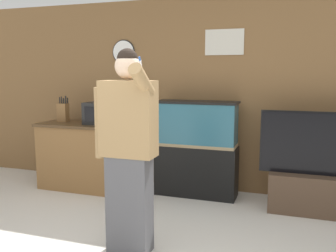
{
  "coord_description": "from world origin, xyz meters",
  "views": [
    {
      "loc": [
        1.23,
        -2.31,
        1.62
      ],
      "look_at": [
        -0.03,
        1.39,
        1.05
      ],
      "focal_mm": 40.0,
      "sensor_mm": 36.0,
      "label": 1
    }
  ],
  "objects": [
    {
      "name": "person_standing",
      "position": [
        -0.15,
        0.62,
        0.95
      ],
      "size": [
        0.57,
        0.43,
        1.82
      ],
      "color": "#515156",
      "rests_on": "ground_plane"
    },
    {
      "name": "aquarium_on_stand",
      "position": [
        0.04,
        2.33,
        0.62
      ],
      "size": [
        1.06,
        0.37,
        1.25
      ],
      "color": "black",
      "rests_on": "ground_plane"
    },
    {
      "name": "knife_block",
      "position": [
        -1.88,
        2.2,
        1.05
      ],
      "size": [
        0.14,
        0.11,
        0.37
      ],
      "color": "brown",
      "rests_on": "counter_island"
    },
    {
      "name": "tv_on_stand",
      "position": [
        1.61,
        2.15,
        0.35
      ],
      "size": [
        1.51,
        0.4,
        1.18
      ],
      "color": "#4C3828",
      "rests_on": "ground_plane"
    },
    {
      "name": "microwave",
      "position": [
        -1.22,
        2.19,
        1.06
      ],
      "size": [
        0.46,
        0.4,
        0.29
      ],
      "color": "black",
      "rests_on": "counter_island"
    },
    {
      "name": "counter_island",
      "position": [
        -1.46,
        2.14,
        0.46
      ],
      "size": [
        1.34,
        0.62,
        0.91
      ],
      "color": "brown",
      "rests_on": "ground_plane"
    },
    {
      "name": "wall_back_paneled",
      "position": [
        -0.0,
        2.68,
        1.3
      ],
      "size": [
        10.0,
        0.08,
        2.6
      ],
      "color": "brown",
      "rests_on": "ground_plane"
    }
  ]
}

